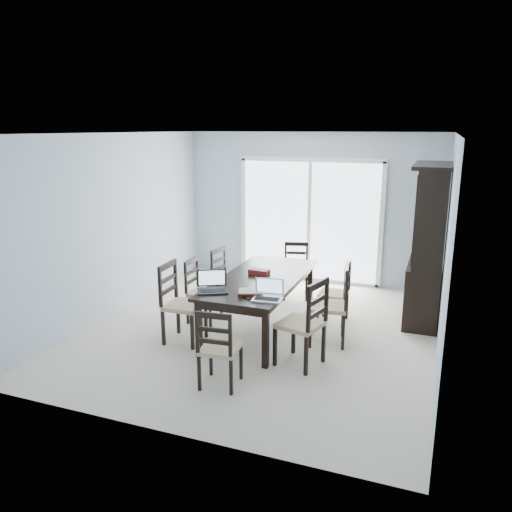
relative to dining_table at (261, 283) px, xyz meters
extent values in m
plane|color=beige|center=(0.00, 0.00, -0.67)|extent=(5.00, 5.00, 0.00)
plane|color=white|center=(0.00, 0.00, 1.93)|extent=(5.00, 5.00, 0.00)
cube|color=#A6B7C6|center=(0.00, 2.50, 0.63)|extent=(4.50, 0.02, 2.60)
cube|color=#A6B7C6|center=(-2.25, 0.00, 0.63)|extent=(0.02, 5.00, 2.60)
cube|color=#A6B7C6|center=(2.25, 0.00, 0.63)|extent=(0.02, 5.00, 2.60)
cube|color=gray|center=(0.00, 3.50, -0.72)|extent=(4.50, 2.00, 0.10)
cube|color=#99999E|center=(0.00, 4.50, -0.12)|extent=(4.50, 0.06, 1.10)
cube|color=black|center=(0.00, 0.00, 0.06)|extent=(1.00, 2.20, 0.04)
cube|color=black|center=(0.00, 0.00, 0.00)|extent=(0.88, 2.08, 0.10)
cube|color=black|center=(-0.42, -1.00, -0.33)|extent=(0.07, 0.07, 0.69)
cube|color=black|center=(0.42, -1.00, -0.33)|extent=(0.07, 0.07, 0.69)
cube|color=black|center=(-0.42, 1.00, -0.33)|extent=(0.07, 0.07, 0.69)
cube|color=black|center=(0.42, 1.00, -0.33)|extent=(0.07, 0.07, 0.69)
cube|color=black|center=(2.01, 1.25, -0.25)|extent=(0.45, 1.30, 0.85)
cube|color=black|center=(2.04, 1.25, 0.83)|extent=(0.38, 1.30, 1.30)
cube|color=black|center=(2.01, 1.25, 1.50)|extent=(0.50, 1.38, 0.05)
cube|color=black|center=(1.84, 0.83, 0.83)|extent=(0.02, 0.36, 1.18)
cube|color=black|center=(1.84, 1.25, 0.83)|extent=(0.02, 0.36, 1.18)
cube|color=black|center=(1.84, 1.67, 0.83)|extent=(0.02, 0.36, 1.18)
cube|color=silver|center=(0.00, 2.48, 0.38)|extent=(2.40, 0.02, 2.10)
cube|color=white|center=(0.00, 2.46, 1.47)|extent=(2.52, 0.05, 0.08)
cube|color=white|center=(0.00, 2.46, 0.38)|extent=(0.06, 0.05, 2.10)
cube|color=white|center=(0.00, 2.46, -0.65)|extent=(2.52, 0.05, 0.05)
cube|color=black|center=(-1.00, -0.47, -0.45)|extent=(0.04, 0.04, 0.46)
cube|color=black|center=(-0.99, -0.87, -0.45)|extent=(0.04, 0.04, 0.46)
cube|color=black|center=(-0.60, -0.46, -0.45)|extent=(0.04, 0.04, 0.46)
cube|color=black|center=(-0.58, -0.86, -0.45)|extent=(0.04, 0.04, 0.46)
cube|color=tan|center=(-0.79, -0.67, -0.19)|extent=(0.46, 0.46, 0.05)
cube|color=black|center=(-1.03, 0.21, -0.47)|extent=(0.03, 0.03, 0.40)
cube|color=black|center=(-1.04, -0.14, -0.47)|extent=(0.03, 0.03, 0.40)
cube|color=black|center=(-0.68, 0.21, -0.47)|extent=(0.03, 0.03, 0.40)
cube|color=black|center=(-0.69, -0.14, -0.47)|extent=(0.03, 0.03, 0.40)
cube|color=tan|center=(-0.86, 0.04, -0.25)|extent=(0.39, 0.39, 0.05)
cube|color=black|center=(-0.94, 0.96, -0.48)|extent=(0.04, 0.04, 0.39)
cube|color=black|center=(-1.00, 0.62, -0.48)|extent=(0.04, 0.04, 0.39)
cube|color=black|center=(-0.60, 0.89, -0.48)|extent=(0.04, 0.04, 0.39)
cube|color=black|center=(-0.66, 0.56, -0.48)|extent=(0.04, 0.04, 0.39)
cube|color=tan|center=(-0.80, 0.76, -0.26)|extent=(0.44, 0.44, 0.05)
cube|color=black|center=(0.90, -1.02, -0.44)|extent=(0.05, 0.05, 0.46)
cube|color=black|center=(1.00, -0.62, -0.44)|extent=(0.05, 0.05, 0.46)
cube|color=black|center=(0.51, -0.91, -0.44)|extent=(0.05, 0.05, 0.46)
cube|color=black|center=(0.61, -0.52, -0.44)|extent=(0.05, 0.05, 0.46)
cube|color=tan|center=(0.75, -0.77, -0.18)|extent=(0.55, 0.55, 0.05)
cube|color=black|center=(1.16, -0.22, -0.45)|extent=(0.04, 0.04, 0.46)
cube|color=black|center=(1.07, 0.18, -0.45)|extent=(0.04, 0.04, 0.46)
cube|color=black|center=(0.76, -0.30, -0.45)|extent=(0.04, 0.04, 0.46)
cube|color=black|center=(0.68, 0.10, -0.45)|extent=(0.04, 0.04, 0.46)
cube|color=tan|center=(0.92, -0.06, -0.19)|extent=(0.53, 0.53, 0.05)
cube|color=black|center=(1.01, 0.48, -0.48)|extent=(0.03, 0.03, 0.39)
cube|color=black|center=(1.01, 0.83, -0.48)|extent=(0.03, 0.03, 0.39)
cube|color=black|center=(0.67, 0.48, -0.48)|extent=(0.03, 0.03, 0.39)
cube|color=black|center=(0.67, 0.82, -0.48)|extent=(0.03, 0.03, 0.39)
cube|color=tan|center=(0.84, 0.65, -0.26)|extent=(0.38, 0.38, 0.05)
cube|color=black|center=(-0.05, -1.72, -0.48)|extent=(0.03, 0.03, 0.39)
cube|color=black|center=(0.29, -1.69, -0.48)|extent=(0.03, 0.03, 0.39)
cube|color=black|center=(-0.08, -1.38, -0.48)|extent=(0.03, 0.03, 0.39)
cube|color=black|center=(0.26, -1.35, -0.48)|extent=(0.03, 0.03, 0.39)
cube|color=tan|center=(0.11, -1.54, -0.26)|extent=(0.42, 0.42, 0.05)
cube|color=black|center=(0.17, 1.69, -0.48)|extent=(0.04, 0.04, 0.39)
cube|color=black|center=(-0.16, 1.60, -0.48)|extent=(0.04, 0.04, 0.39)
cube|color=black|center=(0.27, 1.36, -0.48)|extent=(0.04, 0.04, 0.39)
cube|color=black|center=(-0.06, 1.27, -0.48)|extent=(0.04, 0.04, 0.39)
cube|color=tan|center=(0.05, 1.48, -0.26)|extent=(0.47, 0.47, 0.05)
cube|color=black|center=(-0.34, -0.77, 0.09)|extent=(0.44, 0.39, 0.02)
cube|color=silver|center=(-0.34, -0.77, 0.21)|extent=(0.30, 0.19, 0.19)
cube|color=silver|center=(0.37, -0.81, 0.09)|extent=(0.37, 0.28, 0.02)
cube|color=silver|center=(0.37, -0.81, 0.20)|extent=(0.30, 0.08, 0.18)
cube|color=maroon|center=(0.11, -0.69, 0.09)|extent=(0.30, 0.25, 0.03)
cube|color=gold|center=(0.12, -0.69, 0.12)|extent=(0.35, 0.31, 0.01)
cube|color=black|center=(0.13, -0.84, 0.08)|extent=(0.12, 0.11, 0.01)
cube|color=#4A0E10|center=(-0.07, 0.13, 0.11)|extent=(0.28, 0.15, 0.07)
cube|color=brown|center=(-0.61, 3.65, -0.20)|extent=(2.09, 1.91, 0.94)
cube|color=gray|center=(-0.61, 3.65, 0.30)|extent=(2.15, 1.97, 0.06)
camera|label=1|loc=(2.15, -5.92, 1.99)|focal=35.00mm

